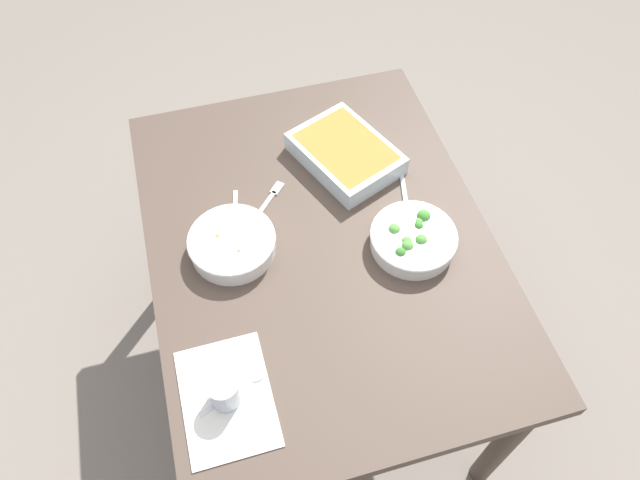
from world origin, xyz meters
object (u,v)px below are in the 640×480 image
Objects in this scene: baking_dish at (345,153)px; spoon_by_stew at (234,223)px; fork_on_table at (268,201)px; stew_bowl at (232,243)px; spoon_spare at (243,386)px; spoon_by_broccoli at (406,206)px; drink_cup at (225,392)px; broccoli_bowl at (413,239)px.

baking_dish reaches higher than spoon_by_stew.
stew_bowl is at bearing 137.55° from fork_on_table.
spoon_spare reaches higher than fork_on_table.
baking_dish is 0.74m from spoon_spare.
fork_on_table is at bearing 71.67° from spoon_by_broccoli.
drink_cup reaches higher than fork_on_table.
broccoli_bowl is at bearing 166.14° from spoon_by_broccoli.
stew_bowl reaches higher than spoon_by_broccoli.
broccoli_bowl is at bearing -62.44° from spoon_spare.
fork_on_table is at bearing -42.45° from stew_bowl.
baking_dish is 2.07× the size of spoon_by_stew.
baking_dish is (0.22, -0.37, 0.00)m from stew_bowl.
broccoli_bowl is 1.34× the size of spoon_spare.
spoon_spare is (-0.39, 0.54, 0.00)m from spoon_by_broccoli.
drink_cup is (-0.28, 0.55, 0.01)m from broccoli_bowl.
fork_on_table is (0.05, -0.10, -0.00)m from spoon_by_stew.
drink_cup reaches higher than stew_bowl.
stew_bowl is at bearing 167.44° from spoon_by_stew.
stew_bowl is 0.09m from spoon_by_stew.
baking_dish reaches higher than stew_bowl.
spoon_spare is (-0.37, 0.05, -0.03)m from stew_bowl.
baking_dish is 2.53× the size of fork_on_table.
baking_dish is 0.38m from spoon_by_stew.
baking_dish is at bearing -68.42° from spoon_by_stew.
spoon_spare is at bearing -68.97° from drink_cup.
drink_cup is at bearing 125.01° from spoon_by_broccoli.
baking_dish is at bearing -59.03° from stew_bowl.
drink_cup is 0.49× the size of spoon_by_stew.
spoon_spare is at bearing 161.26° from fork_on_table.
drink_cup is 0.05m from spoon_spare.
stew_bowl is 1.60× the size of fork_on_table.
spoon_by_broccoli is at bearing -151.82° from baking_dish.
spoon_by_broccoli is 0.66m from spoon_spare.
spoon_by_stew is 1.03× the size of spoon_spare.
fork_on_table is (0.25, 0.33, -0.03)m from broccoli_bowl.
drink_cup reaches higher than broccoli_bowl.
spoon_by_stew is 1.23× the size of fork_on_table.
spoon_spare is (-0.60, 0.42, -0.03)m from baking_dish.
baking_dish is 0.27m from fork_on_table.
baking_dish is at bearing -35.28° from spoon_spare.
baking_dish is 2.07× the size of spoon_by_broccoli.
spoon_by_stew is (-0.14, 0.36, -0.03)m from baking_dish.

